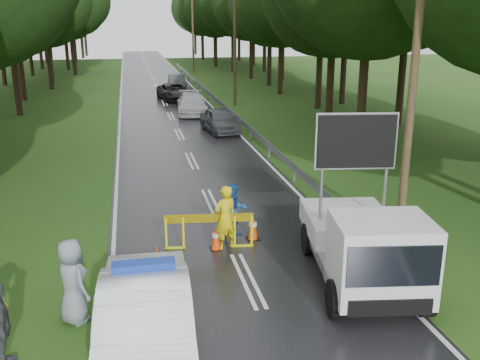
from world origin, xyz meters
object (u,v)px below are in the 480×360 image
object	(u,v)px
queue_car_first	(220,120)
queue_car_fourth	(177,82)
officer	(225,218)
civilian	(234,210)
barrier	(209,223)
work_truck	(364,244)
queue_car_third	(174,92)
police_sedan	(146,306)
queue_car_second	(192,104)

from	to	relation	value
queue_car_first	queue_car_fourth	distance (m)	20.49
officer	civilian	bearing A→B (deg)	-138.04
officer	barrier	bearing A→B (deg)	-37.48
barrier	queue_car_fourth	distance (m)	36.73
barrier	queue_car_first	xyz separation A→B (m)	(3.03, 16.18, -0.10)
civilian	barrier	bearing A→B (deg)	-152.15
work_truck	queue_car_third	distance (m)	32.39
queue_car_first	police_sedan	bearing A→B (deg)	-110.88
police_sedan	civilian	xyz separation A→B (m)	(2.80, 5.10, 0.00)
queue_car_first	civilian	bearing A→B (deg)	-105.26
work_truck	queue_car_second	world-z (taller)	work_truck
civilian	queue_car_second	distance (m)	21.94
barrier	queue_car_first	bearing A→B (deg)	86.63
work_truck	police_sedan	bearing A→B (deg)	-156.68
queue_car_first	queue_car_third	world-z (taller)	queue_car_first
officer	queue_car_first	distance (m)	16.51
queue_car_second	queue_car_first	bearing A→B (deg)	-78.26
civilian	queue_car_second	size ratio (longest dim) A/B	0.34
queue_car_first	queue_car_second	bearing A→B (deg)	90.11
officer	work_truck	bearing A→B (deg)	113.78
officer	civilian	size ratio (longest dim) A/B	1.15
queue_car_first	queue_car_fourth	xyz separation A→B (m)	(-0.60, 20.48, -0.03)
police_sedan	civilian	world-z (taller)	police_sedan
work_truck	civilian	distance (m)	4.47
queue_car_fourth	civilian	bearing A→B (deg)	-92.97
police_sedan	work_truck	size ratio (longest dim) A/B	0.94
queue_car_second	queue_car_fourth	world-z (taller)	queue_car_second
work_truck	queue_car_first	size ratio (longest dim) A/B	1.32
work_truck	queue_car_first	world-z (taller)	work_truck
officer	queue_car_fourth	size ratio (longest dim) A/B	0.47
police_sedan	queue_car_first	size ratio (longest dim) A/B	1.25
officer	queue_car_second	xyz separation A→B (m)	(1.73, 22.78, -0.24)
queue_car_third	queue_car_first	bearing A→B (deg)	-90.43
queue_car_first	queue_car_fourth	world-z (taller)	queue_car_first
queue_car_second	queue_car_fourth	distance (m)	14.00
police_sedan	queue_car_third	size ratio (longest dim) A/B	1.04
barrier	officer	distance (m)	0.49
police_sedan	queue_car_second	world-z (taller)	police_sedan
queue_car_second	queue_car_third	world-z (taller)	queue_car_second
work_truck	queue_car_second	xyz separation A→B (m)	(-1.17, 25.61, -0.39)
civilian	queue_car_first	size ratio (longest dim) A/B	0.41
queue_car_third	officer	bearing A→B (deg)	-98.93
police_sedan	queue_car_third	distance (m)	33.90
officer	police_sedan	bearing A→B (deg)	38.76
queue_car_third	queue_car_fourth	bearing A→B (deg)	76.45
barrier	queue_car_third	distance (m)	29.42
civilian	queue_car_third	world-z (taller)	civilian
officer	queue_car_fourth	distance (m)	36.83
police_sedan	queue_car_third	world-z (taller)	police_sedan
civilian	queue_car_first	xyz separation A→B (m)	(2.15, 15.42, -0.14)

